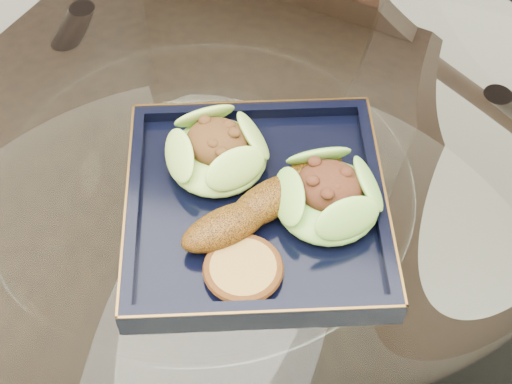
# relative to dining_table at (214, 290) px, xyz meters

# --- Properties ---
(dining_table) EXTENTS (1.13, 1.13, 0.77)m
(dining_table) POSITION_rel_dining_table_xyz_m (0.00, 0.00, 0.00)
(dining_table) COLOR white
(dining_table) RESTS_ON ground
(dining_chair) EXTENTS (0.53, 0.53, 1.06)m
(dining_chair) POSITION_rel_dining_table_xyz_m (-0.13, 0.32, -0.00)
(dining_chair) COLOR black
(dining_chair) RESTS_ON ground
(navy_plate) EXTENTS (0.35, 0.35, 0.02)m
(navy_plate) POSITION_rel_dining_table_xyz_m (0.05, 0.02, 0.17)
(navy_plate) COLOR black
(navy_plate) RESTS_ON dining_table
(lettuce_wrap_left) EXTENTS (0.13, 0.13, 0.04)m
(lettuce_wrap_left) POSITION_rel_dining_table_xyz_m (-0.00, 0.05, 0.20)
(lettuce_wrap_left) COLOR #6C9F2E
(lettuce_wrap_left) RESTS_ON navy_plate
(lettuce_wrap_right) EXTENTS (0.12, 0.12, 0.04)m
(lettuce_wrap_right) POSITION_rel_dining_table_xyz_m (0.12, 0.03, 0.20)
(lettuce_wrap_right) COLOR #68A831
(lettuce_wrap_right) RESTS_ON navy_plate
(roasted_plantain) EXTENTS (0.15, 0.18, 0.04)m
(roasted_plantain) POSITION_rel_dining_table_xyz_m (0.07, 0.01, 0.20)
(roasted_plantain) COLOR #693D0B
(roasted_plantain) RESTS_ON navy_plate
(crumb_patty) EXTENTS (0.07, 0.07, 0.01)m
(crumb_patty) POSITION_rel_dining_table_xyz_m (0.06, -0.07, 0.19)
(crumb_patty) COLOR #AA7D38
(crumb_patty) RESTS_ON navy_plate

